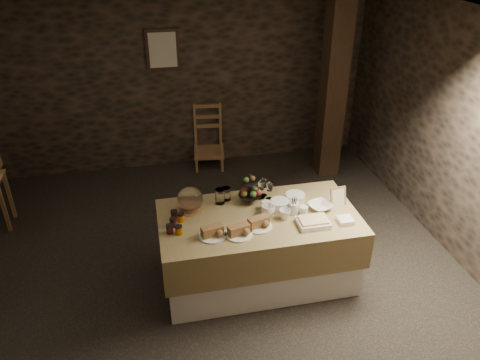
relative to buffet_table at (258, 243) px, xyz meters
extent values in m
cube|color=black|center=(-0.52, 0.31, -0.45)|extent=(5.50, 5.00, 0.01)
cube|color=black|center=(-0.52, 2.81, 0.85)|extent=(5.50, 0.02, 2.60)
cube|color=black|center=(2.23, 0.31, 0.85)|extent=(0.02, 5.00, 2.60)
cube|color=beige|center=(-0.52, 0.31, 2.15)|extent=(5.50, 5.00, 0.01)
cube|color=silver|center=(0.00, 0.00, -0.08)|extent=(1.88, 0.97, 0.73)
cube|color=brown|center=(0.00, 0.00, 0.13)|extent=(1.96, 1.04, 0.40)
cube|color=olive|center=(-2.74, 1.44, -0.13)|extent=(0.04, 0.04, 0.64)
cube|color=olive|center=(-2.74, 1.73, -0.13)|extent=(0.04, 0.04, 0.64)
cube|color=olive|center=(-0.12, 2.59, -0.21)|extent=(0.49, 0.47, 0.05)
cube|color=olive|center=(-0.12, 2.77, 0.29)|extent=(0.42, 0.08, 0.42)
cube|color=black|center=(1.55, 2.07, 0.85)|extent=(0.30, 0.30, 2.60)
cube|color=#312117|center=(-0.67, 2.78, 1.30)|extent=(0.45, 0.03, 0.55)
cube|color=beige|center=(-0.67, 2.75, 1.30)|extent=(0.37, 0.01, 0.47)
cylinder|color=white|center=(0.23, 0.08, 0.38)|extent=(0.19, 0.19, 0.10)
cylinder|color=white|center=(0.43, 0.19, 0.37)|extent=(0.20, 0.20, 0.08)
cylinder|color=white|center=(0.35, -0.02, 0.39)|extent=(0.10, 0.10, 0.12)
imported|color=white|center=(0.09, 0.00, 0.38)|extent=(0.17, 0.17, 0.11)
imported|color=white|center=(0.23, -0.09, 0.38)|extent=(0.14, 0.14, 0.10)
cylinder|color=white|center=(0.10, 0.10, 0.38)|extent=(0.09, 0.09, 0.09)
cylinder|color=white|center=(0.43, -0.06, 0.37)|extent=(0.08, 0.08, 0.09)
imported|color=white|center=(0.63, 0.00, 0.36)|extent=(0.28, 0.28, 0.06)
cylinder|color=olive|center=(-0.64, 0.26, 0.33)|extent=(0.26, 0.26, 0.01)
cylinder|color=brown|center=(-0.64, 0.26, 0.38)|extent=(0.22, 0.22, 0.07)
sphere|color=white|center=(-0.64, 0.26, 0.45)|extent=(0.26, 0.26, 0.26)
cylinder|color=black|center=(-0.03, 0.28, 0.49)|extent=(0.02, 0.02, 0.33)
cylinder|color=black|center=(-0.03, 0.28, 0.42)|extent=(0.23, 0.23, 0.01)
cylinder|color=black|center=(-0.03, 0.28, 0.56)|extent=(0.17, 0.17, 0.01)
sphere|color=#49722C|center=(0.03, 0.31, 0.45)|extent=(0.07, 0.07, 0.07)
sphere|color=maroon|center=(-0.08, 0.32, 0.45)|extent=(0.07, 0.07, 0.07)
sphere|color=#49722C|center=(-0.01, 0.22, 0.45)|extent=(0.07, 0.07, 0.07)
sphere|color=brown|center=(-0.10, 0.25, 0.45)|extent=(0.07, 0.07, 0.07)
sphere|color=maroon|center=(0.05, 0.24, 0.45)|extent=(0.07, 0.07, 0.07)
cylinder|color=white|center=(-0.50, -0.22, 0.34)|extent=(0.26, 0.26, 0.01)
cube|color=brown|center=(-0.50, -0.22, 0.39)|extent=(0.22, 0.13, 0.09)
cylinder|color=white|center=(-0.26, -0.26, 0.34)|extent=(0.26, 0.26, 0.01)
cube|color=brown|center=(-0.26, -0.26, 0.39)|extent=(0.22, 0.14, 0.09)
cylinder|color=white|center=(-0.05, -0.17, 0.34)|extent=(0.26, 0.26, 0.01)
cube|color=brown|center=(-0.05, -0.17, 0.39)|extent=(0.22, 0.15, 0.09)
cylinder|color=#4C1310|center=(-0.83, 0.00, 0.37)|extent=(0.06, 0.06, 0.07)
cylinder|color=#C16100|center=(-0.79, -0.13, 0.37)|extent=(0.06, 0.06, 0.07)
cylinder|color=#4C1310|center=(-0.87, -0.10, 0.37)|extent=(0.06, 0.06, 0.07)
cylinder|color=#C16100|center=(-0.75, 0.07, 0.37)|extent=(0.06, 0.06, 0.07)
cylinder|color=#4C1310|center=(-0.81, 0.13, 0.37)|extent=(0.06, 0.06, 0.07)
cube|color=white|center=(0.47, -0.25, 0.35)|extent=(0.30, 0.22, 0.05)
cube|color=beige|center=(0.47, -0.25, 0.39)|extent=(0.26, 0.18, 0.02)
cube|color=white|center=(0.78, -0.27, 0.35)|extent=(0.14, 0.14, 0.04)
cube|color=olive|center=(0.83, 0.03, 0.42)|extent=(0.18, 0.09, 0.22)
cylinder|color=white|center=(-0.33, 0.32, 0.41)|extent=(0.10, 0.10, 0.16)
cylinder|color=white|center=(-0.26, 0.37, 0.40)|extent=(0.09, 0.09, 0.14)
camera|label=1|loc=(-0.97, -3.68, 2.90)|focal=35.00mm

